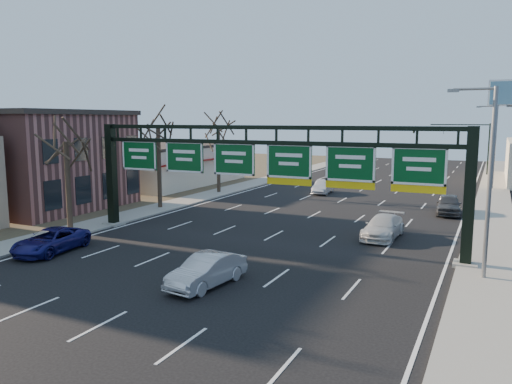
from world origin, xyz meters
The scene contains 19 objects.
ground centered at (0.00, 0.00, 0.00)m, with size 160.00×160.00×0.00m, color black.
sidewalk_left centered at (-12.80, 20.00, 0.06)m, with size 3.00×120.00×0.12m, color gray.
sidewalk_right centered at (12.80, 20.00, 0.06)m, with size 3.00×120.00×0.12m, color gray.
dirt_strip_left centered at (-25.00, 20.00, 0.03)m, with size 21.00×120.00×0.06m, color #473D2B.
lane_markings centered at (0.00, 20.00, 0.01)m, with size 21.60×120.00×0.01m, color white.
sign_gantry centered at (0.16, 8.00, 4.63)m, with size 24.60×1.20×7.20m.
brick_block centered at (-21.50, 11.00, 4.16)m, with size 10.40×12.40×8.30m.
cream_strip centered at (-21.48, 29.00, 2.36)m, with size 10.90×18.40×4.70m.
tree_gantry centered at (-12.80, 5.00, 7.11)m, with size 3.60×3.60×8.48m.
tree_mid centered at (-12.80, 15.00, 7.85)m, with size 3.60×3.60×9.24m.
tree_far centered at (-12.80, 25.00, 7.48)m, with size 3.60×3.60×8.86m.
streetlight_near centered at (12.47, 6.00, 5.08)m, with size 2.15×0.22×9.00m.
streetlight_far centered at (12.47, 40.00, 5.08)m, with size 2.15×0.22×9.00m.
traffic_signal_mast centered at (5.69, 55.00, 5.50)m, with size 10.16×0.54×7.00m.
car_blue_suv centered at (-9.80, 0.68, 0.67)m, with size 2.23×4.84×1.35m, color navy.
car_silver_sedan centered at (1.26, -0.45, 0.72)m, with size 1.53×4.38×1.44m, color #B2B3B7.
car_white_wagon centered at (6.55, 12.44, 0.71)m, with size 1.99×4.88×1.42m, color silver.
car_grey_far centered at (9.61, 22.91, 0.79)m, with size 1.87×4.66×1.59m, color #3A3C3F.
car_silver_distant centered at (-2.97, 29.35, 0.68)m, with size 1.45×4.14×1.37m, color #B7B7BC.
Camera 1 is at (12.78, -19.20, 7.53)m, focal length 35.00 mm.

